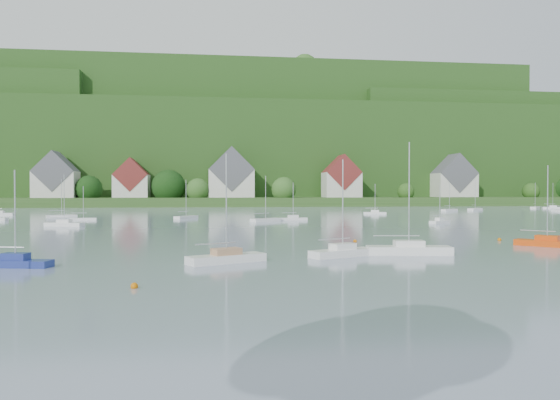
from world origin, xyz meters
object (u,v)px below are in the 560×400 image
(near_sailboat_2, at_px, (226,257))
(near_sailboat_4, at_px, (409,249))
(near_sailboat_3, at_px, (343,251))
(near_sailboat_5, at_px, (547,242))
(near_sailboat_1, at_px, (15,261))

(near_sailboat_2, xyz_separation_m, near_sailboat_4, (15.60, 3.34, 0.04))
(near_sailboat_3, relative_size, near_sailboat_5, 1.01)
(near_sailboat_2, xyz_separation_m, near_sailboat_5, (31.45, 8.10, -0.01))
(near_sailboat_2, bearing_deg, near_sailboat_3, -11.03)
(near_sailboat_1, distance_m, near_sailboat_5, 47.23)
(near_sailboat_4, distance_m, near_sailboat_5, 16.54)
(near_sailboat_1, bearing_deg, near_sailboat_5, 23.27)
(near_sailboat_1, height_order, near_sailboat_2, near_sailboat_2)
(near_sailboat_1, bearing_deg, near_sailboat_3, 20.05)
(near_sailboat_2, distance_m, near_sailboat_3, 10.02)
(near_sailboat_3, bearing_deg, near_sailboat_1, 161.45)
(near_sailboat_1, bearing_deg, near_sailboat_4, 19.90)
(near_sailboat_1, relative_size, near_sailboat_2, 0.84)
(near_sailboat_3, bearing_deg, near_sailboat_4, -19.33)
(near_sailboat_4, bearing_deg, near_sailboat_3, -165.76)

